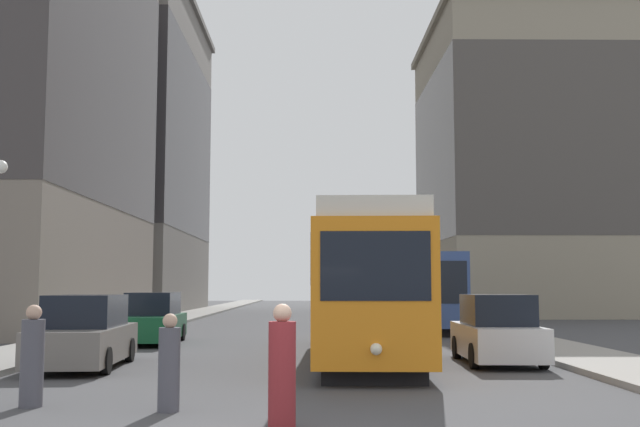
{
  "coord_description": "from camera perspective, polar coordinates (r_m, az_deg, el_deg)",
  "views": [
    {
      "loc": [
        0.36,
        -9.7,
        2.02
      ],
      "look_at": [
        0.58,
        8.2,
        3.78
      ],
      "focal_mm": 42.02,
      "sensor_mm": 36.0,
      "label": 1
    }
  ],
  "objects": [
    {
      "name": "sidewalk_left",
      "position": [
        50.44,
        -10.38,
        -7.73
      ],
      "size": [
        2.85,
        120.0,
        0.15
      ],
      "primitive_type": "cube",
      "color": "gray",
      "rests_on": "ground"
    },
    {
      "name": "streetcar",
      "position": [
        21.88,
        3.46,
        -5.39
      ],
      "size": [
        3.18,
        13.93,
        3.89
      ],
      "rotation": [
        0.0,
        0.0,
        -0.04
      ],
      "color": "black",
      "rests_on": "ground"
    },
    {
      "name": "building_left_corner",
      "position": [
        41.21,
        -22.22,
        9.55
      ],
      "size": [
        10.78,
        20.06,
        24.28
      ],
      "color": "slate",
      "rests_on": "ground"
    },
    {
      "name": "parked_car_right_far",
      "position": [
        20.63,
        13.32,
        -8.74
      ],
      "size": [
        2.01,
        4.4,
        1.82
      ],
      "rotation": [
        0.0,
        0.0,
        3.11
      ],
      "color": "black",
      "rests_on": "ground"
    },
    {
      "name": "parked_car_left_near",
      "position": [
        27.76,
        -12.62,
        -7.91
      ],
      "size": [
        2.01,
        4.99,
        1.82
      ],
      "rotation": [
        0.0,
        0.0,
        0.03
      ],
      "color": "black",
      "rests_on": "ground"
    },
    {
      "name": "building_right_corner",
      "position": [
        58.08,
        15.27,
        3.54
      ],
      "size": [
        14.29,
        17.8,
        21.49
      ],
      "color": "gray",
      "rests_on": "ground"
    },
    {
      "name": "parked_car_left_mid",
      "position": [
        19.93,
        -17.45,
        -8.74
      ],
      "size": [
        2.1,
        4.93,
        1.82
      ],
      "rotation": [
        0.0,
        0.0,
        0.06
      ],
      "color": "black",
      "rests_on": "ground"
    },
    {
      "name": "pedestrian_crossing_near",
      "position": [
        13.84,
        -21.07,
        -10.31
      ],
      "size": [
        0.39,
        0.39,
        1.72
      ],
      "rotation": [
        0.0,
        0.0,
        4.59
      ],
      "color": "#4C4C56",
      "rests_on": "ground"
    },
    {
      "name": "transit_bus",
      "position": [
        35.99,
        7.81,
        -5.68
      ],
      "size": [
        2.97,
        11.35,
        3.45
      ],
      "rotation": [
        0.0,
        0.0,
        -0.04
      ],
      "color": "black",
      "rests_on": "ground"
    },
    {
      "name": "building_left_midblock",
      "position": [
        63.73,
        -14.24,
        4.65
      ],
      "size": [
        10.7,
        22.9,
        25.59
      ],
      "color": "slate",
      "rests_on": "ground"
    },
    {
      "name": "sidewalk_right",
      "position": [
        50.33,
        8.13,
        -7.77
      ],
      "size": [
        2.85,
        120.0,
        0.15
      ],
      "primitive_type": "cube",
      "color": "gray",
      "rests_on": "ground"
    },
    {
      "name": "pedestrian_crossing_far",
      "position": [
        12.72,
        -11.42,
        -11.29
      ],
      "size": [
        0.36,
        0.36,
        1.59
      ],
      "rotation": [
        0.0,
        0.0,
        4.57
      ],
      "color": "#4C4C56",
      "rests_on": "ground"
    },
    {
      "name": "pedestrian_on_sidewalk",
      "position": [
        11.04,
        -2.91,
        -11.81
      ],
      "size": [
        0.4,
        0.4,
        1.78
      ],
      "rotation": [
        0.0,
        0.0,
        0.03
      ],
      "color": "maroon",
      "rests_on": "ground"
    }
  ]
}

